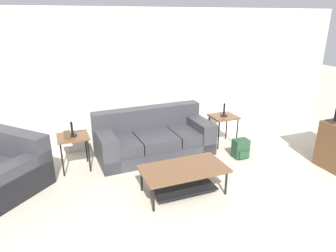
% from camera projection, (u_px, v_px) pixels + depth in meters
% --- Properties ---
extents(wall_back, '(9.07, 0.06, 2.60)m').
position_uv_depth(wall_back, '(145.00, 79.00, 5.79)').
color(wall_back, silver).
rests_on(wall_back, ground_plane).
extents(couch, '(2.13, 1.03, 0.82)m').
position_uv_depth(couch, '(154.00, 139.00, 5.58)').
color(couch, '#38383D').
rests_on(couch, ground_plane).
extents(armchair, '(1.51, 1.52, 0.80)m').
position_uv_depth(armchair, '(2.00, 172.00, 4.42)').
color(armchair, '#38383D').
rests_on(armchair, ground_plane).
extents(coffee_table, '(1.22, 0.66, 0.41)m').
position_uv_depth(coffee_table, '(184.00, 174.00, 4.31)').
color(coffee_table, brown).
rests_on(coffee_table, ground_plane).
extents(side_table_left, '(0.50, 0.47, 0.60)m').
position_uv_depth(side_table_left, '(73.00, 140.00, 4.92)').
color(side_table_left, brown).
rests_on(side_table_left, ground_plane).
extents(side_table_right, '(0.50, 0.47, 0.60)m').
position_uv_depth(side_table_right, '(223.00, 119.00, 5.91)').
color(side_table_right, brown).
rests_on(side_table_right, ground_plane).
extents(table_lamp_left, '(0.29, 0.29, 0.51)m').
position_uv_depth(table_lamp_left, '(70.00, 113.00, 4.76)').
color(table_lamp_left, black).
rests_on(table_lamp_left, side_table_left).
extents(table_lamp_right, '(0.29, 0.29, 0.51)m').
position_uv_depth(table_lamp_right, '(225.00, 96.00, 5.75)').
color(table_lamp_right, black).
rests_on(table_lamp_right, side_table_right).
extents(backpack, '(0.27, 0.28, 0.35)m').
position_uv_depth(backpack, '(241.00, 149.00, 5.45)').
color(backpack, '#23472D').
rests_on(backpack, ground_plane).
extents(picture_frame, '(0.10, 0.04, 0.13)m').
position_uv_depth(picture_frame, '(67.00, 134.00, 4.78)').
color(picture_frame, '#4C3828').
rests_on(picture_frame, side_table_left).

